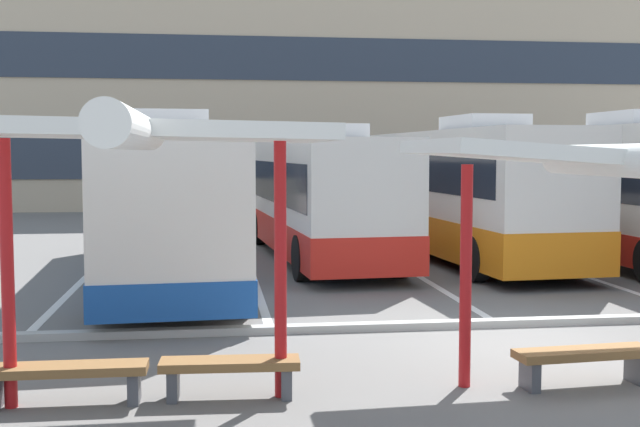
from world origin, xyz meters
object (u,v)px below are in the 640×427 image
Objects in this scene: waiting_shelter_1 at (592,164)px; bench_2 at (584,358)px; coach_bus_1 at (319,198)px; coach_bus_3 at (605,192)px; bench_0 at (65,375)px; coach_bus_2 at (462,194)px; waiting_shelter_0 at (143,138)px; coach_bus_0 at (169,202)px; bench_1 at (230,369)px.

bench_2 is at bearing 90.00° from waiting_shelter_1.
waiting_shelter_1 is at bearing -82.29° from coach_bus_1.
coach_bus_1 is 7.47m from coach_bus_3.
waiting_shelter_1 is at bearing -118.03° from coach_bus_3.
coach_bus_3 reaches higher than bench_2.
bench_0 is at bearing -110.43° from coach_bus_1.
bench_2 is at bearing -82.25° from coach_bus_1.
waiting_shelter_1 is (-2.11, -11.46, 0.96)m from coach_bus_2.
waiting_shelter_0 is at bearing -134.70° from coach_bus_3.
coach_bus_0 is 1.07× the size of coach_bus_3.
coach_bus_0 is 1.14× the size of coach_bus_2.
coach_bus_2 is at bearing 170.94° from coach_bus_3.
waiting_shelter_1 is at bearing -2.19° from bench_1.
coach_bus_2 is 3.72m from coach_bus_3.
coach_bus_1 is 12.56m from waiting_shelter_0.
coach_bus_3 is 15.97m from bench_0.
waiting_shelter_0 is at bearing -88.57° from coach_bus_0.
bench_1 is at bearing -119.11° from coach_bus_2.
coach_bus_1 is at bearing 173.37° from coach_bus_2.
coach_bus_2 is 13.00m from bench_1.
coach_bus_0 is 7.77m from coach_bus_2.
coach_bus_2 is 6.26× the size of bench_2.
coach_bus_2 reaches higher than bench_0.
bench_2 is (-5.79, -10.80, -1.42)m from coach_bus_3.
coach_bus_1 is 12.07m from bench_1.
waiting_shelter_1 reaches higher than bench_2.
coach_bus_0 is 4.59m from coach_bus_1.
coach_bus_1 is 2.39× the size of waiting_shelter_1.
bench_1 is (1.80, -0.00, -0.01)m from bench_0.
coach_bus_1 is 6.07× the size of bench_2.
coach_bus_3 is (11.10, 1.70, 0.07)m from coach_bus_0.
coach_bus_2 reaches higher than coach_bus_0.
waiting_shelter_0 is at bearing -178.76° from waiting_shelter_1.
coach_bus_1 reaches higher than bench_0.
coach_bus_1 is 5.85× the size of bench_0.
waiting_shelter_0 reaches higher than bench_1.
waiting_shelter_0 is at bearing -16.78° from bench_0.
coach_bus_0 is 9.13m from bench_0.
coach_bus_1 is 12.58m from bench_0.
coach_bus_0 reaches higher than bench_2.
coach_bus_3 is 2.63× the size of waiting_shelter_1.
coach_bus_3 is 6.43× the size of bench_0.
coach_bus_0 is 1.17× the size of coach_bus_1.
bench_0 is at bearing -137.69° from coach_bus_3.
bench_1 is 4.78m from waiting_shelter_1.
waiting_shelter_0 is 5.09m from waiting_shelter_1.
coach_bus_1 is at bearing 73.88° from waiting_shelter_0.
coach_bus_0 reaches higher than waiting_shelter_0.
bench_0 is at bearing 179.16° from bench_2.
bench_1 is (-2.57, -11.73, -1.24)m from coach_bus_1.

